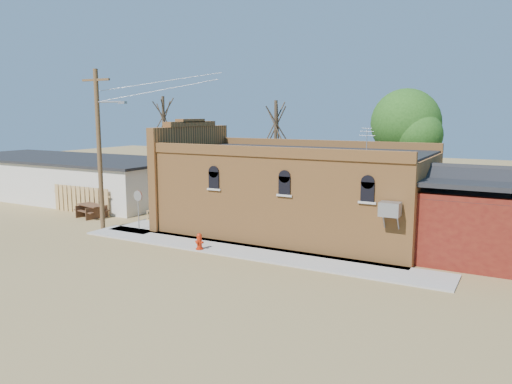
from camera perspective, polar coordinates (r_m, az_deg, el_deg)
The scene contains 15 objects.
ground at distance 24.08m, azimuth -5.34°, elevation -6.90°, with size 120.00×120.00×0.00m, color olive.
sidewalk_south at distance 24.03m, azimuth -1.15°, elevation -6.80°, with size 19.00×2.20×0.08m, color #9E9991.
sidewalk_west at distance 32.39m, azimuth -8.62°, elevation -2.77°, with size 2.60×10.00×0.08m, color #9E9991.
brick_bar at distance 27.47m, azimuth 3.89°, elevation 0.09°, with size 16.40×7.97×6.30m.
red_shed at distance 25.05m, azimuth 24.80°, elevation -1.75°, with size 5.40×6.40×4.30m.
storage_building at distance 42.30m, azimuth -20.80°, elevation 1.62°, with size 20.40×8.40×3.17m.
wood_fence at distance 35.03m, azimuth -19.35°, elevation -0.86°, with size 5.20×0.10×1.80m, color #AD814E, non-canonical shape.
utility_pole at distance 29.44m, azimuth -17.43°, elevation 5.06°, with size 3.12×0.26×9.00m.
tree_bare_near at distance 35.93m, azimuth 2.28°, elevation 7.99°, with size 2.80×2.80×7.65m.
tree_bare_far at distance 42.78m, azimuth -10.54°, elevation 8.53°, with size 2.80×2.80×8.16m.
tree_leafy at distance 33.39m, azimuth 16.75°, elevation 7.50°, with size 4.40×4.40×8.15m.
fire_hydrant at distance 24.27m, azimuth -6.50°, elevation -5.64°, with size 0.45×0.42×0.80m.
stop_sign at distance 28.72m, azimuth -13.33°, elevation -0.85°, with size 0.61×0.07×2.23m.
trash_barrel at distance 30.95m, azimuth -10.67°, elevation -2.56°, with size 0.51×0.51×0.78m, color navy.
picnic_table at distance 33.47m, azimuth -18.27°, elevation -1.86°, with size 2.29×1.90×0.84m.
Camera 1 is at (13.07, -19.13, 6.56)m, focal length 35.00 mm.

